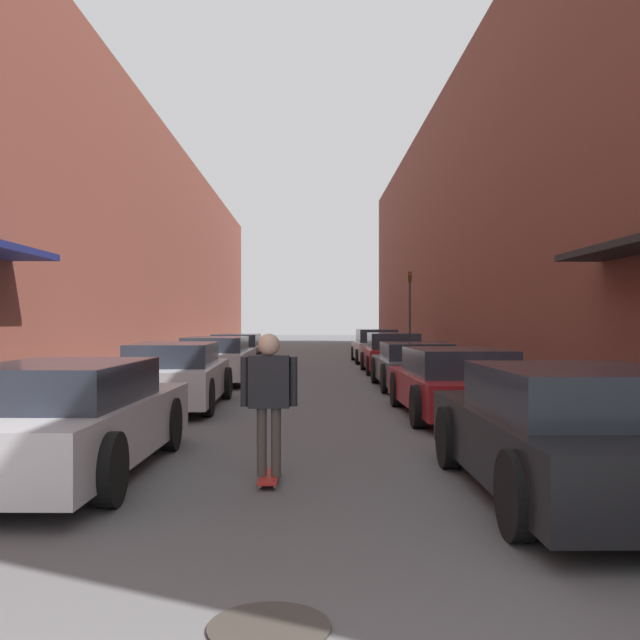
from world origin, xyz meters
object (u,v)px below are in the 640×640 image
parked_car_right_1 (455,383)px  manhole_cover (269,627)px  parked_car_right_2 (415,365)px  traffic_light (410,305)px  parked_car_left_0 (69,419)px  parked_car_left_2 (217,360)px  parked_car_left_3 (237,352)px  parked_car_right_3 (393,354)px  skateboarder (269,391)px  parked_car_right_4 (376,347)px  parked_car_right_0 (573,433)px  parked_car_left_1 (175,376)px

parked_car_right_1 → manhole_cover: bearing=-107.9°
parked_car_right_1 → parked_car_right_2: (0.06, 5.39, -0.02)m
traffic_light → parked_car_right_1: bearing=-95.4°
parked_car_left_0 → manhole_cover: parked_car_left_0 is taller
parked_car_left_2 → parked_car_right_1: size_ratio=1.00×
parked_car_left_3 → parked_car_right_3: bearing=-18.2°
parked_car_right_1 → traffic_light: bearing=84.6°
skateboarder → parked_car_right_4: bearing=81.8°
parked_car_left_0 → parked_car_right_0: (5.28, -1.11, 0.01)m
parked_car_right_2 → parked_car_left_0: bearing=-117.8°
parked_car_right_0 → traffic_light: (1.75, 24.00, 1.78)m
parked_car_left_2 → manhole_cover: bearing=-81.5°
parked_car_right_1 → parked_car_right_2: parked_car_right_1 is taller
parked_car_right_3 → manhole_cover: parked_car_right_3 is taller
parked_car_left_0 → skateboarder: (2.26, -0.41, 0.35)m
parked_car_right_0 → parked_car_right_2: 11.31m
parked_car_right_2 → parked_car_left_2: bearing=162.4°
parked_car_right_2 → parked_car_right_3: 5.37m
parked_car_left_1 → parked_car_left_2: (0.08, 5.65, 0.00)m
manhole_cover → traffic_light: bearing=80.4°
parked_car_right_2 → parked_car_right_4: size_ratio=0.92×
parked_car_right_0 → manhole_cover: bearing=-133.9°
skateboarder → manhole_cover: (0.21, -3.60, -0.97)m
manhole_cover → parked_car_right_4: bearing=83.4°
parked_car_left_3 → skateboarder: bearing=-83.0°
parked_car_left_1 → manhole_cover: 10.55m
parked_car_left_0 → parked_car_right_3: size_ratio=1.15×
parked_car_right_0 → parked_car_right_2: bearing=89.5°
parked_car_left_1 → parked_car_right_1: (5.32, -1.41, -0.03)m
skateboarder → parked_car_left_2: bearing=100.0°
parked_car_left_3 → parked_car_right_2: parked_car_left_3 is taller
parked_car_left_2 → parked_car_right_0: bearing=-68.2°
parked_car_right_2 → skateboarder: size_ratio=2.76×
parked_car_left_2 → parked_car_right_0: 13.98m
traffic_light → parked_car_right_3: bearing=-102.2°
parked_car_right_1 → skateboarder: bearing=-120.3°
parked_car_left_1 → skateboarder: bearing=-71.2°
parked_car_left_0 → skateboarder: 2.33m
parked_car_right_2 → parked_car_right_4: bearing=89.8°
manhole_cover → parked_car_left_0: bearing=121.7°
parked_car_left_3 → manhole_cover: parked_car_left_3 is taller
parked_car_left_1 → skateboarder: 7.02m
parked_car_left_0 → parked_car_left_1: 6.23m
parked_car_right_3 → traffic_light: size_ratio=1.09×
parked_car_right_3 → skateboarder: size_ratio=2.56×
parked_car_right_1 → parked_car_right_3: (0.11, 10.75, 0.03)m
parked_car_right_2 → skateboarder: 11.07m
parked_car_right_2 → parked_car_left_3: bearing=126.6°
parked_car_left_2 → parked_car_right_2: 5.55m
parked_car_right_2 → parked_car_right_3: size_ratio=1.08×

